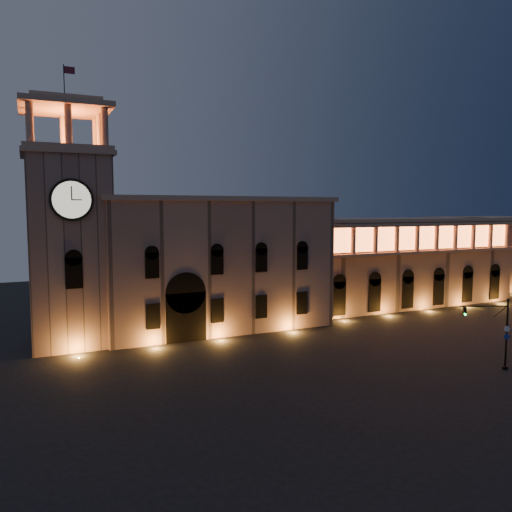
# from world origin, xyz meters

# --- Properties ---
(ground) EXTENTS (160.00, 160.00, 0.00)m
(ground) POSITION_xyz_m (0.00, 0.00, 0.00)
(ground) COLOR black
(ground) RESTS_ON ground
(government_building) EXTENTS (30.80, 12.80, 17.60)m
(government_building) POSITION_xyz_m (-2.08, 21.93, 8.77)
(government_building) COLOR #906C5E
(government_building) RESTS_ON ground
(clock_tower) EXTENTS (9.80, 9.80, 32.40)m
(clock_tower) POSITION_xyz_m (-20.50, 20.98, 12.50)
(clock_tower) COLOR #906C5E
(clock_tower) RESTS_ON ground
(colonnade_wing) EXTENTS (40.60, 11.50, 14.50)m
(colonnade_wing) POSITION_xyz_m (32.00, 23.92, 7.33)
(colonnade_wing) COLOR #8B6658
(colonnade_wing) RESTS_ON ground
(secondary_building) EXTENTS (20.00, 12.00, 14.00)m
(secondary_building) POSITION_xyz_m (58.00, 30.00, 7.00)
(secondary_building) COLOR #8B6658
(secondary_building) RESTS_ON ground
(traffic_light) EXTENTS (4.86, 2.24, 7.15)m
(traffic_light) POSITION_xyz_m (17.19, -7.05, 3.76)
(traffic_light) COLOR black
(traffic_light) RESTS_ON ground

